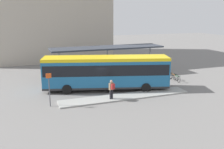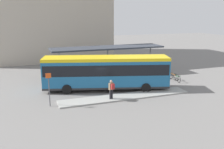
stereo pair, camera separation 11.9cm
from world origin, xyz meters
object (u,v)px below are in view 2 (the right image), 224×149
bicycle_yellow (169,75)px  platform_sign (49,88)px  bicycle_green (177,78)px  city_bus (106,71)px  pedestrian_waiting (111,88)px  bicycle_orange (174,76)px

bicycle_yellow → platform_sign: size_ratio=0.57×
bicycle_green → bicycle_yellow: (0.01, 1.55, -0.04)m
bicycle_green → platform_sign: bearing=-69.0°
city_bus → bicycle_yellow: bearing=27.9°
bicycle_yellow → bicycle_green: bearing=-170.4°
pedestrian_waiting → platform_sign: (-5.28, 0.36, 0.46)m
city_bus → pedestrian_waiting: city_bus is taller
pedestrian_waiting → bicycle_orange: size_ratio=0.99×
bicycle_yellow → platform_sign: (-14.36, -4.61, 1.21)m
bicycle_green → bicycle_orange: bearing=-179.4°
bicycle_yellow → pedestrian_waiting: bearing=128.5°
bicycle_green → city_bus: bearing=-79.6°
pedestrian_waiting → bicycle_yellow: pedestrian_waiting is taller
pedestrian_waiting → bicycle_yellow: size_ratio=1.08×
city_bus → pedestrian_waiting: (-0.61, -3.21, -0.84)m
bicycle_orange → bicycle_yellow: bicycle_orange is taller
city_bus → pedestrian_waiting: bearing=-84.5°
pedestrian_waiting → bicycle_yellow: bearing=-81.1°
pedestrian_waiting → bicycle_green: size_ratio=0.96×
bicycle_green → bicycle_yellow: size_ratio=1.12×
pedestrian_waiting → city_bus: bearing=-30.5°
city_bus → platform_sign: (-5.88, -2.85, -0.39)m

